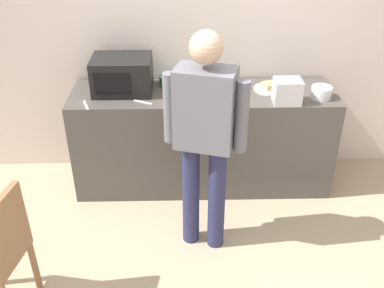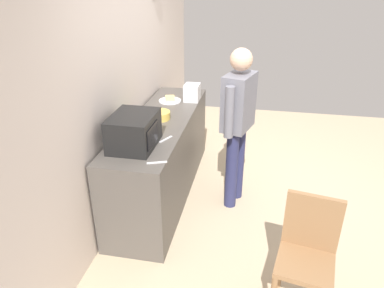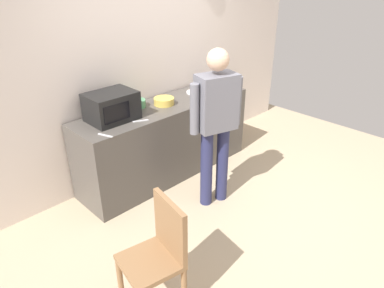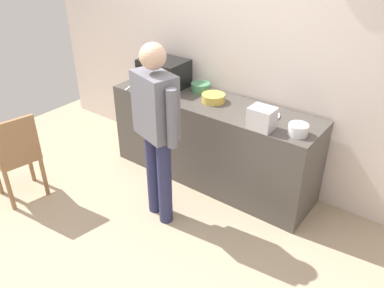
% 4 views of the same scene
% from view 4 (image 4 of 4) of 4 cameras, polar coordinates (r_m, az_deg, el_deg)
% --- Properties ---
extents(ground_plane, '(6.00, 6.00, 0.00)m').
position_cam_4_polar(ground_plane, '(3.72, -7.85, -13.56)').
color(ground_plane, tan).
extents(back_wall, '(5.40, 0.13, 2.60)m').
position_cam_4_polar(back_wall, '(4.16, 6.64, 12.38)').
color(back_wall, silver).
rests_on(back_wall, ground_plane).
extents(kitchen_counter, '(2.29, 0.62, 0.93)m').
position_cam_4_polar(kitchen_counter, '(4.22, 2.88, 0.35)').
color(kitchen_counter, '#4C4742').
rests_on(kitchen_counter, ground_plane).
extents(microwave, '(0.50, 0.39, 0.30)m').
position_cam_4_polar(microwave, '(4.39, -4.12, 10.31)').
color(microwave, black).
rests_on(microwave, kitchen_counter).
extents(sandwich_plate, '(0.27, 0.27, 0.07)m').
position_cam_4_polar(sandwich_plate, '(3.78, 10.68, 4.36)').
color(sandwich_plate, white).
rests_on(sandwich_plate, kitchen_counter).
extents(salad_bowl, '(0.24, 0.24, 0.08)m').
position_cam_4_polar(salad_bowl, '(4.01, 3.13, 6.73)').
color(salad_bowl, gold).
rests_on(salad_bowl, kitchen_counter).
extents(cereal_bowl, '(0.21, 0.21, 0.09)m').
position_cam_4_polar(cereal_bowl, '(4.28, 1.26, 8.33)').
color(cereal_bowl, '#4C8E60').
rests_on(cereal_bowl, kitchen_counter).
extents(mixing_bowl, '(0.17, 0.17, 0.10)m').
position_cam_4_polar(mixing_bowl, '(3.48, 15.23, 2.05)').
color(mixing_bowl, white).
rests_on(mixing_bowl, kitchen_counter).
extents(toaster, '(0.22, 0.18, 0.20)m').
position_cam_4_polar(toaster, '(3.50, 10.16, 3.73)').
color(toaster, silver).
rests_on(toaster, kitchen_counter).
extents(fork_utensil, '(0.16, 0.09, 0.01)m').
position_cam_4_polar(fork_utensil, '(4.16, -4.27, 7.00)').
color(fork_utensil, silver).
rests_on(fork_utensil, kitchen_counter).
extents(spoon_utensil, '(0.08, 0.17, 0.01)m').
position_cam_4_polar(spoon_utensil, '(4.42, -9.21, 8.14)').
color(spoon_utensil, silver).
rests_on(spoon_utensil, kitchen_counter).
extents(person_standing, '(0.57, 0.34, 1.72)m').
position_cam_4_polar(person_standing, '(3.40, -5.25, 2.98)').
color(person_standing, '#272A51').
rests_on(person_standing, ground_plane).
extents(wooden_chair, '(0.47, 0.47, 0.94)m').
position_cam_4_polar(wooden_chair, '(4.24, -24.18, -1.41)').
color(wooden_chair, olive).
rests_on(wooden_chair, ground_plane).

